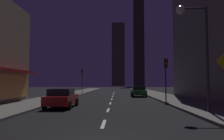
{
  "coord_description": "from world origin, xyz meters",
  "views": [
    {
      "loc": [
        0.61,
        -7.1,
        1.87
      ],
      "look_at": [
        0.0,
        20.56,
        3.51
      ],
      "focal_mm": 35.66,
      "sensor_mm": 36.0,
      "label": 1
    }
  ],
  "objects_px": {
    "fire_hydrant_far_left": "(61,95)",
    "traffic_light_far_left": "(82,76)",
    "street_lamp_right": "(193,32)",
    "car_parked_far": "(139,91)",
    "traffic_light_near_right": "(166,70)",
    "car_parked_near": "(62,98)"
  },
  "relations": [
    {
      "from": "fire_hydrant_far_left",
      "to": "street_lamp_right",
      "type": "height_order",
      "value": "street_lamp_right"
    },
    {
      "from": "traffic_light_near_right",
      "to": "fire_hydrant_far_left",
      "type": "bearing_deg",
      "value": 161.57
    },
    {
      "from": "fire_hydrant_far_left",
      "to": "traffic_light_far_left",
      "type": "xyz_separation_m",
      "value": [
        0.4,
        12.76,
        2.74
      ]
    },
    {
      "from": "traffic_light_near_right",
      "to": "street_lamp_right",
      "type": "height_order",
      "value": "street_lamp_right"
    },
    {
      "from": "traffic_light_far_left",
      "to": "street_lamp_right",
      "type": "distance_m",
      "value": 27.36
    },
    {
      "from": "street_lamp_right",
      "to": "car_parked_near",
      "type": "bearing_deg",
      "value": 160.41
    },
    {
      "from": "car_parked_far",
      "to": "traffic_light_near_right",
      "type": "xyz_separation_m",
      "value": [
        1.9,
        -8.66,
        2.45
      ]
    },
    {
      "from": "fire_hydrant_far_left",
      "to": "traffic_light_near_right",
      "type": "xyz_separation_m",
      "value": [
        11.4,
        -3.8,
        2.74
      ]
    },
    {
      "from": "car_parked_far",
      "to": "car_parked_near",
      "type": "bearing_deg",
      "value": -117.31
    },
    {
      "from": "traffic_light_near_right",
      "to": "car_parked_near",
      "type": "bearing_deg",
      "value": -149.87
    },
    {
      "from": "traffic_light_far_left",
      "to": "traffic_light_near_right",
      "type": "bearing_deg",
      "value": -56.41
    },
    {
      "from": "traffic_light_far_left",
      "to": "street_lamp_right",
      "type": "relative_size",
      "value": 0.64
    },
    {
      "from": "car_parked_far",
      "to": "traffic_light_far_left",
      "type": "distance_m",
      "value": 12.3
    },
    {
      "from": "car_parked_far",
      "to": "traffic_light_far_left",
      "type": "bearing_deg",
      "value": 139.04
    },
    {
      "from": "car_parked_far",
      "to": "traffic_light_near_right",
      "type": "distance_m",
      "value": 9.2
    },
    {
      "from": "traffic_light_near_right",
      "to": "traffic_light_far_left",
      "type": "xyz_separation_m",
      "value": [
        -11.0,
        16.56,
        0.0
      ]
    },
    {
      "from": "traffic_light_far_left",
      "to": "street_lamp_right",
      "type": "xyz_separation_m",
      "value": [
        10.88,
        -25.04,
        1.87
      ]
    },
    {
      "from": "traffic_light_far_left",
      "to": "fire_hydrant_far_left",
      "type": "bearing_deg",
      "value": -91.8
    },
    {
      "from": "street_lamp_right",
      "to": "traffic_light_near_right",
      "type": "bearing_deg",
      "value": 89.19
    },
    {
      "from": "car_parked_near",
      "to": "fire_hydrant_far_left",
      "type": "bearing_deg",
      "value": 104.21
    },
    {
      "from": "traffic_light_near_right",
      "to": "traffic_light_far_left",
      "type": "relative_size",
      "value": 1.0
    },
    {
      "from": "traffic_light_near_right",
      "to": "street_lamp_right",
      "type": "bearing_deg",
      "value": -90.81
    }
  ]
}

